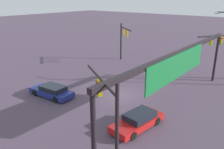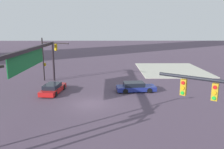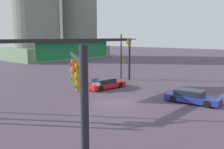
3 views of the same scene
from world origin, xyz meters
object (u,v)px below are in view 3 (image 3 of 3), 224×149
sedan_car_approaching (192,97)px  sedan_car_waiting_far (106,84)px  traffic_signal_near_corner (81,101)px  traffic_signal_opposite_side (124,51)px

sedan_car_approaching → sedan_car_waiting_far: size_ratio=1.00×
traffic_signal_near_corner → sedan_car_waiting_far: size_ratio=1.16×
sedan_car_waiting_far → traffic_signal_opposite_side: bearing=25.2°
sedan_car_approaching → sedan_car_waiting_far: same height
traffic_signal_near_corner → sedan_car_approaching: (16.01, 2.57, -3.30)m
traffic_signal_opposite_side → sedan_car_approaching: size_ratio=1.28×
traffic_signal_near_corner → traffic_signal_opposite_side: traffic_signal_opposite_side is taller
traffic_signal_opposite_side → sedan_car_approaching: traffic_signal_opposite_side is taller
traffic_signal_opposite_side → traffic_signal_near_corner: bearing=-24.0°
traffic_signal_near_corner → sedan_car_waiting_far: traffic_signal_near_corner is taller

